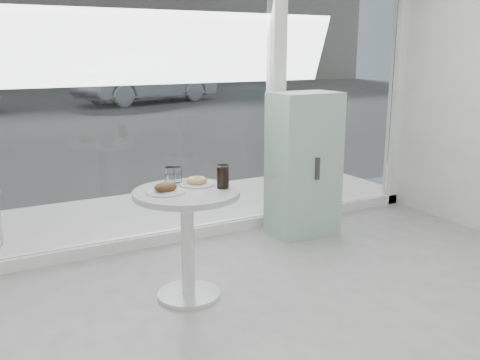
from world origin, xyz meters
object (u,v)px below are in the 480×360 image
plate_fritter (166,189)px  plate_donut (197,182)px  cola_glass (223,177)px  main_table (187,222)px  mint_cabinet (304,164)px  water_tumbler_b (177,176)px  water_tumbler_a (170,176)px  car_silver (147,79)px

plate_fritter → plate_donut: plate_fritter is taller
cola_glass → main_table: bearing=166.2°
mint_cabinet → plate_fritter: size_ratio=5.23×
water_tumbler_b → plate_donut: bearing=-57.8°
mint_cabinet → water_tumbler_a: mint_cabinet is taller
plate_fritter → plate_donut: bearing=19.2°
car_silver → water_tumbler_b: car_silver is taller
mint_cabinet → water_tumbler_b: size_ratio=11.81×
water_tumbler_a → cola_glass: cola_glass is taller
plate_fritter → water_tumbler_a: size_ratio=2.14×
main_table → plate_donut: bearing=39.2°
mint_cabinet → plate_fritter: bearing=-155.3°
car_silver → plate_fritter: (-4.61, -13.62, 0.03)m
mint_cabinet → water_tumbler_a: size_ratio=11.18×
plate_donut → main_table: bearing=-140.8°
plate_fritter → water_tumbler_a: water_tumbler_a is taller
main_table → cola_glass: (0.24, -0.06, 0.30)m
water_tumbler_a → main_table: bearing=-84.4°
plate_donut → water_tumbler_b: 0.17m
water_tumbler_b → cola_glass: (0.21, -0.30, 0.03)m
water_tumbler_a → water_tumbler_b: 0.06m
mint_cabinet → cola_glass: bearing=-146.7°
main_table → cola_glass: size_ratio=4.78×
plate_fritter → cola_glass: bearing=-10.0°
water_tumbler_b → cola_glass: bearing=-55.0°
car_silver → cola_glass: bearing=146.4°
mint_cabinet → water_tumbler_b: 1.54m
main_table → plate_donut: 0.29m
plate_donut → cola_glass: cola_glass is taller
main_table → plate_donut: plate_donut is taller
main_table → water_tumbler_b: bearing=82.3°
car_silver → cola_glass: car_silver is taller
car_silver → water_tumbler_b: size_ratio=42.02×
plate_fritter → water_tumbler_a: bearing=62.6°
main_table → plate_donut: (0.12, 0.10, 0.24)m
main_table → car_silver: bearing=71.8°
plate_donut → water_tumbler_b: (-0.09, 0.14, 0.03)m
main_table → cola_glass: bearing=-13.8°
car_silver → water_tumbler_b: bearing=145.2°
plate_donut → cola_glass: bearing=-52.7°
main_table → cola_glass: 0.39m
water_tumbler_a → mint_cabinet: bearing=18.5°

